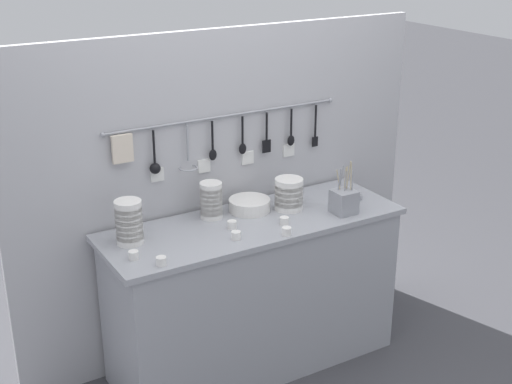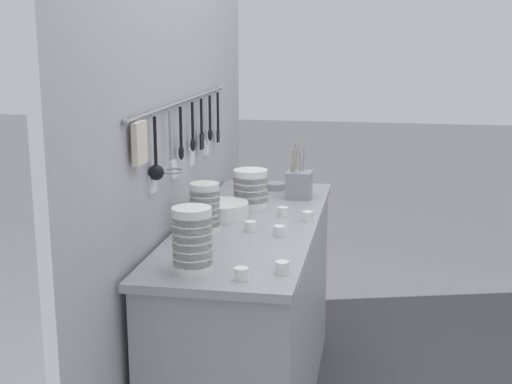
{
  "view_description": "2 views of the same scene",
  "coord_description": "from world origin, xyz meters",
  "views": [
    {
      "loc": [
        -1.69,
        -2.88,
        2.31
      ],
      "look_at": [
        0.02,
        -0.0,
        1.01
      ],
      "focal_mm": 50.0,
      "sensor_mm": 36.0,
      "label": 1
    },
    {
      "loc": [
        -2.78,
        -0.51,
        1.63
      ],
      "look_at": [
        -0.06,
        -0.03,
        0.99
      ],
      "focal_mm": 50.0,
      "sensor_mm": 36.0,
      "label": 2
    }
  ],
  "objects": [
    {
      "name": "steel_mixing_bowl",
      "position": [
        0.63,
        -0.01,
        0.87
      ],
      "size": [
        0.11,
        0.11,
        0.03
      ],
      "color": "#93969E",
      "rests_on": "counter"
    },
    {
      "name": "cup_front_right",
      "position": [
        0.06,
        -0.23,
        0.87
      ],
      "size": [
        0.05,
        0.05,
        0.04
      ],
      "color": "white",
      "rests_on": "counter"
    },
    {
      "name": "cup_back_left",
      "position": [
        -0.6,
        -0.21,
        0.87
      ],
      "size": [
        0.05,
        0.05,
        0.04
      ],
      "color": "white",
      "rests_on": "counter"
    },
    {
      "name": "cup_mid_row",
      "position": [
        0.11,
        -0.12,
        0.87
      ],
      "size": [
        0.05,
        0.05,
        0.04
      ],
      "color": "white",
      "rests_on": "counter"
    },
    {
      "name": "ground_plane",
      "position": [
        0.0,
        0.0,
        0.0
      ],
      "size": [
        20.0,
        20.0,
        0.0
      ],
      "primitive_type": "plane",
      "color": "#424247"
    },
    {
      "name": "back_wall",
      "position": [
        -0.0,
        0.31,
        0.9
      ],
      "size": [
        2.39,
        0.11,
        1.79
      ],
      "color": "#B2B2B7",
      "rests_on": "ground"
    },
    {
      "name": "bowl_stack_back_corner",
      "position": [
        -0.16,
        0.15,
        0.95
      ],
      "size": [
        0.12,
        0.12,
        0.19
      ],
      "color": "white",
      "rests_on": "counter"
    },
    {
      "name": "cutlery_caddy",
      "position": [
        0.47,
        -0.15,
        0.92
      ],
      "size": [
        0.12,
        0.12,
        0.28
      ],
      "color": "#93969E",
      "rests_on": "counter"
    },
    {
      "name": "cup_front_left",
      "position": [
        -0.18,
        -0.15,
        0.87
      ],
      "size": [
        0.05,
        0.05,
        0.04
      ],
      "color": "white",
      "rests_on": "counter"
    },
    {
      "name": "bowl_stack_wide_centre",
      "position": [
        0.25,
        0.05,
        0.93
      ],
      "size": [
        0.15,
        0.15,
        0.17
      ],
      "color": "white",
      "rests_on": "counter"
    },
    {
      "name": "cup_back_right",
      "position": [
        -0.69,
        -0.1,
        0.87
      ],
      "size": [
        0.05,
        0.05,
        0.04
      ],
      "color": "white",
      "rests_on": "counter"
    },
    {
      "name": "counter",
      "position": [
        0.0,
        0.0,
        0.43
      ],
      "size": [
        1.59,
        0.54,
        0.85
      ],
      "color": "#9EA0A8",
      "rests_on": "ground"
    },
    {
      "name": "plate_stack",
      "position": [
        0.05,
        0.13,
        0.88
      ],
      "size": [
        0.22,
        0.22,
        0.06
      ],
      "color": "white",
      "rests_on": "counter"
    },
    {
      "name": "cup_by_caddy",
      "position": [
        -0.14,
        -0.02,
        0.87
      ],
      "size": [
        0.05,
        0.05,
        0.04
      ],
      "color": "white",
      "rests_on": "counter"
    },
    {
      "name": "bowl_stack_short_front",
      "position": [
        -0.64,
        0.08,
        0.96
      ],
      "size": [
        0.13,
        0.13,
        0.22
      ],
      "color": "white",
      "rests_on": "counter"
    }
  ]
}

